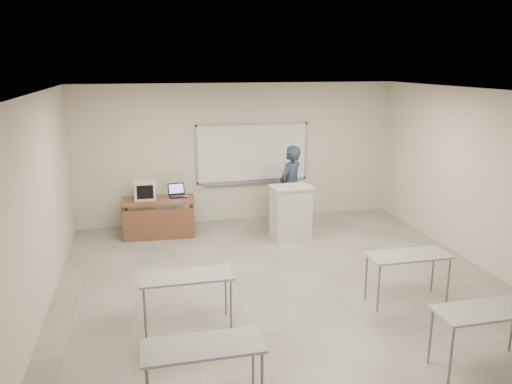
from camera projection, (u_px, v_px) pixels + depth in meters
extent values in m
cube|color=gray|center=(292.00, 297.00, 7.49)|extent=(7.00, 8.00, 0.01)
cube|color=white|center=(252.00, 153.00, 10.92)|extent=(2.40, 0.03, 1.20)
cube|color=#B7BABC|center=(252.00, 124.00, 10.76)|extent=(2.48, 0.04, 0.04)
cube|color=#B7BABC|center=(253.00, 180.00, 11.07)|extent=(2.48, 0.04, 0.04)
cube|color=#B7BABC|center=(197.00, 155.00, 10.65)|extent=(0.04, 0.04, 1.28)
cube|color=#B7BABC|center=(305.00, 151.00, 11.18)|extent=(0.04, 0.04, 1.28)
cube|color=#B7BABC|center=(253.00, 182.00, 11.04)|extent=(2.16, 0.07, 0.02)
cube|color=#A5A6A1|center=(186.00, 276.00, 6.48)|extent=(1.20, 0.50, 0.03)
cylinder|color=slate|center=(145.00, 314.00, 6.27)|extent=(0.03, 0.03, 0.70)
cylinder|color=slate|center=(231.00, 304.00, 6.51)|extent=(0.03, 0.03, 0.70)
cylinder|color=slate|center=(144.00, 299.00, 6.64)|extent=(0.03, 0.03, 0.70)
cylinder|color=slate|center=(226.00, 291.00, 6.89)|extent=(0.03, 0.03, 0.70)
cube|color=#A5A6A1|center=(409.00, 255.00, 7.19)|extent=(1.20, 0.50, 0.03)
cylinder|color=slate|center=(379.00, 288.00, 6.97)|extent=(0.03, 0.03, 0.70)
cylinder|color=slate|center=(448.00, 281.00, 7.22)|extent=(0.03, 0.03, 0.70)
cylinder|color=slate|center=(366.00, 277.00, 7.35)|extent=(0.03, 0.03, 0.70)
cylinder|color=slate|center=(433.00, 270.00, 7.59)|extent=(0.03, 0.03, 0.70)
cube|color=#A5A6A1|center=(203.00, 346.00, 4.88)|extent=(1.20, 0.50, 0.03)
cylinder|color=slate|center=(262.00, 383.00, 4.91)|extent=(0.03, 0.03, 0.70)
cylinder|color=slate|center=(147.00, 375.00, 5.04)|extent=(0.03, 0.03, 0.70)
cylinder|color=slate|center=(253.00, 360.00, 5.28)|extent=(0.03, 0.03, 0.70)
cube|color=#A5A6A1|center=(487.00, 310.00, 5.59)|extent=(1.20, 0.50, 0.03)
cylinder|color=slate|center=(451.00, 355.00, 5.37)|extent=(0.03, 0.03, 0.70)
cylinder|color=slate|center=(430.00, 336.00, 5.75)|extent=(0.03, 0.03, 0.70)
cylinder|color=slate|center=(512.00, 325.00, 5.99)|extent=(0.03, 0.03, 0.70)
cube|color=brown|center=(158.00, 200.00, 10.02)|extent=(1.45, 0.73, 0.04)
cube|color=brown|center=(160.00, 225.00, 9.80)|extent=(1.38, 0.03, 0.63)
cylinder|color=#402E19|center=(125.00, 225.00, 9.68)|extent=(0.06, 0.06, 0.71)
cylinder|color=#402E19|center=(193.00, 220.00, 9.97)|extent=(0.06, 0.06, 0.71)
cylinder|color=#402E19|center=(126.00, 216.00, 10.25)|extent=(0.06, 0.06, 0.71)
cylinder|color=#402E19|center=(190.00, 212.00, 10.54)|extent=(0.06, 0.06, 0.71)
cube|color=silver|center=(291.00, 213.00, 9.88)|extent=(0.72, 0.52, 1.03)
cube|color=silver|center=(291.00, 187.00, 9.74)|extent=(0.76, 0.56, 0.04)
cube|color=beige|center=(145.00, 189.00, 10.05)|extent=(0.40, 0.42, 0.38)
cube|color=beige|center=(145.00, 192.00, 9.83)|extent=(0.42, 0.04, 0.40)
cube|color=black|center=(145.00, 192.00, 9.81)|extent=(0.32, 0.01, 0.27)
cube|color=black|center=(178.00, 196.00, 10.19)|extent=(0.34, 0.25, 0.02)
cube|color=black|center=(178.00, 196.00, 10.18)|extent=(0.28, 0.14, 0.01)
cube|color=black|center=(177.00, 189.00, 10.31)|extent=(0.34, 0.07, 0.23)
cube|color=#8296CB|center=(177.00, 189.00, 10.30)|extent=(0.29, 0.05, 0.18)
ellipsoid|color=#B4B8BD|center=(185.00, 196.00, 10.18)|extent=(0.10, 0.07, 0.04)
cube|color=beige|center=(300.00, 187.00, 9.66)|extent=(0.45, 0.19, 0.02)
imported|color=black|center=(291.00, 187.00, 10.46)|extent=(0.76, 0.73, 1.76)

